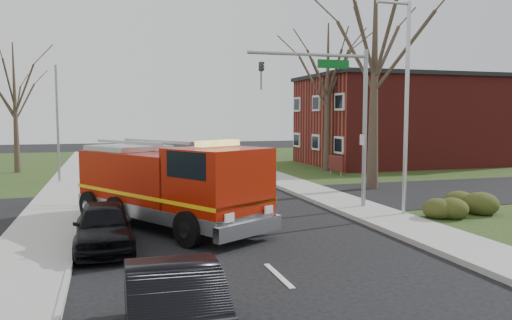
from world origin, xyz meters
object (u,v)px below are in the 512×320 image
object	(u,v)px
traffic_signal_mast	(338,99)
fire_engine	(170,187)
parked_car_maroon	(104,226)
parked_car_gray	(176,314)

from	to	relation	value
traffic_signal_mast	fire_engine	size ratio (longest dim) A/B	0.82
parked_car_maroon	parked_car_gray	xyz separation A→B (m)	(1.17, -7.42, 0.03)
traffic_signal_mast	parked_car_gray	xyz separation A→B (m)	(-8.24, -11.05, -3.96)
fire_engine	parked_car_gray	bearing A→B (deg)	-127.08
fire_engine	traffic_signal_mast	bearing A→B (deg)	-21.14
traffic_signal_mast	parked_car_gray	world-z (taller)	traffic_signal_mast
traffic_signal_mast	parked_car_maroon	xyz separation A→B (m)	(-9.41, -3.63, -3.99)
parked_car_maroon	parked_car_gray	bearing A→B (deg)	-81.66
fire_engine	parked_car_maroon	size ratio (longest dim) A/B	1.96
traffic_signal_mast	parked_car_gray	distance (m)	14.34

